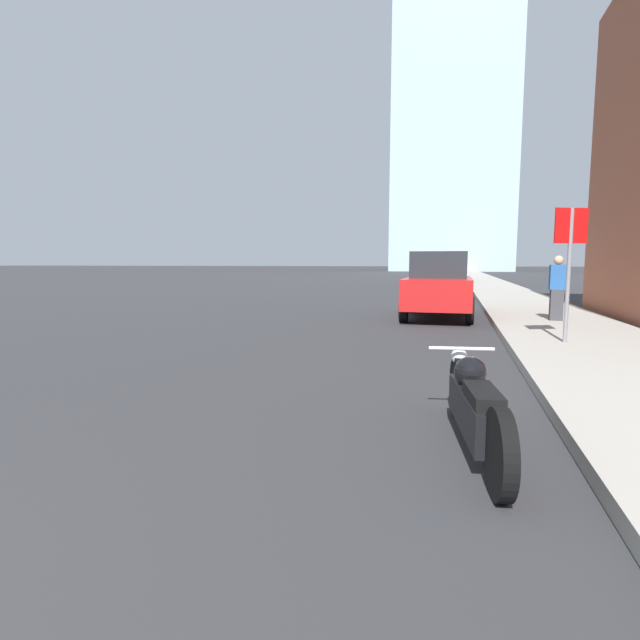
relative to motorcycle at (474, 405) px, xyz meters
name	(u,v)px	position (x,y,z in m)	size (l,w,h in m)	color
sidewalk	(486,282)	(2.21, 35.34, -0.29)	(2.91, 240.00, 0.15)	#9E998E
distant_tower	(457,59)	(-0.75, 93.02, 37.44)	(20.73, 20.73, 75.60)	#9EB7CC
motorcycle	(474,405)	(0.00, 0.00, 0.00)	(0.63, 2.37, 0.73)	black
parked_car_red	(439,285)	(-0.58, 10.02, 0.54)	(1.86, 4.22, 1.83)	red
parked_car_white	(451,277)	(-0.31, 21.79, 0.45)	(1.86, 4.60, 1.65)	silver
parked_car_blue	(452,272)	(-0.31, 34.43, 0.50)	(2.20, 4.24, 1.70)	#1E3899
stop_sign	(570,252)	(1.72, 5.23, 1.36)	(0.57, 0.26, 2.31)	slate
pedestrian	(557,288)	(2.22, 8.78, 0.57)	(0.36, 0.22, 1.55)	#38383D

